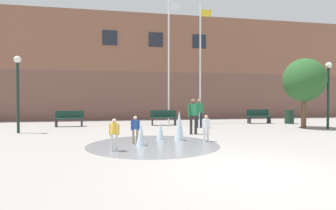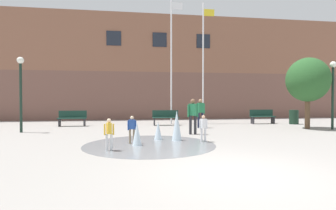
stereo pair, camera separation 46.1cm
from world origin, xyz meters
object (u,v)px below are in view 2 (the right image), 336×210
(adult_near_bench, at_px, (193,114))
(lamp_post_right_lane, at_px, (333,84))
(teen_by_trashcan, at_px, (200,111))
(child_running, at_px, (132,127))
(park_bench_far_right, at_px, (262,116))
(park_bench_far_left, at_px, (72,118))
(flagpole_left, at_px, (172,56))
(street_tree_near_building, at_px, (308,80))
(child_in_fountain, at_px, (203,126))
(child_with_pink_shirt, at_px, (109,132))
(park_bench_near_trashcan, at_px, (166,117))
(lamp_post_left_lane, at_px, (21,83))
(trash_can, at_px, (294,117))
(flagpole_right, at_px, (204,60))

(adult_near_bench, bearing_deg, lamp_post_right_lane, -135.57)
(teen_by_trashcan, xyz_separation_m, child_running, (-3.78, -4.73, -0.35))
(teen_by_trashcan, relative_size, child_running, 1.61)
(park_bench_far_right, distance_m, lamp_post_right_lane, 4.53)
(lamp_post_right_lane, bearing_deg, park_bench_far_left, 164.83)
(flagpole_left, relative_size, street_tree_near_building, 2.17)
(adult_near_bench, xyz_separation_m, child_in_fountain, (-0.11, -2.11, -0.35))
(child_in_fountain, bearing_deg, child_with_pink_shirt, 172.20)
(adult_near_bench, bearing_deg, child_in_fountain, 125.37)
(park_bench_near_trashcan, relative_size, child_in_fountain, 1.62)
(park_bench_far_right, bearing_deg, street_tree_near_building, -72.87)
(park_bench_near_trashcan, height_order, child_running, child_running)
(park_bench_far_right, distance_m, lamp_post_left_lane, 13.96)
(flagpole_left, xyz_separation_m, trash_can, (7.64, -1.48, -3.92))
(trash_can, height_order, street_tree_near_building, street_tree_near_building)
(park_bench_near_trashcan, height_order, teen_by_trashcan, teen_by_trashcan)
(flagpole_right, distance_m, street_tree_near_building, 6.30)
(lamp_post_right_lane, height_order, trash_can, lamp_post_right_lane)
(lamp_post_right_lane, bearing_deg, child_with_pink_shirt, -159.60)
(park_bench_far_left, bearing_deg, adult_near_bench, -36.47)
(flagpole_right, bearing_deg, trash_can, -15.09)
(park_bench_near_trashcan, height_order, lamp_post_right_lane, lamp_post_right_lane)
(park_bench_near_trashcan, bearing_deg, flagpole_right, 20.90)
(park_bench_near_trashcan, xyz_separation_m, child_running, (-2.08, -6.48, 0.10))
(park_bench_near_trashcan, bearing_deg, trash_can, -3.28)
(park_bench_far_left, bearing_deg, child_running, -62.90)
(flagpole_left, bearing_deg, park_bench_far_right, -9.01)
(flagpole_left, height_order, trash_can, flagpole_left)
(park_bench_far_right, xyz_separation_m, flagpole_left, (-5.79, 0.92, 3.90))
(park_bench_far_left, height_order, child_with_pink_shirt, child_with_pink_shirt)
(lamp_post_left_lane, xyz_separation_m, lamp_post_right_lane, (15.55, -1.03, -0.02))
(child_running, relative_size, flagpole_right, 0.12)
(child_in_fountain, relative_size, trash_can, 1.10)
(lamp_post_right_lane, bearing_deg, flagpole_right, 141.06)
(park_bench_far_left, relative_size, child_in_fountain, 1.62)
(child_with_pink_shirt, height_order, lamp_post_left_lane, lamp_post_left_lane)
(teen_by_trashcan, bearing_deg, child_in_fountain, -123.60)
(lamp_post_left_lane, bearing_deg, child_with_pink_shirt, -48.89)
(adult_near_bench, relative_size, flagpole_right, 0.20)
(park_bench_near_trashcan, distance_m, street_tree_near_building, 8.14)
(park_bench_far_right, xyz_separation_m, trash_can, (1.84, -0.57, -0.03))
(flagpole_right, xyz_separation_m, trash_can, (5.51, -1.48, -3.75))
(child_running, distance_m, street_tree_near_building, 10.19)
(child_running, bearing_deg, park_bench_near_trashcan, -106.26)
(child_running, height_order, lamp_post_left_lane, lamp_post_left_lane)
(child_in_fountain, bearing_deg, lamp_post_left_lane, 125.37)
(park_bench_far_left, bearing_deg, child_in_fountain, -47.78)
(adult_near_bench, xyz_separation_m, child_with_pink_shirt, (-3.42, -3.31, -0.35))
(flagpole_right, distance_m, lamp_post_right_lane, 7.47)
(child_with_pink_shirt, bearing_deg, teen_by_trashcan, 124.58)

